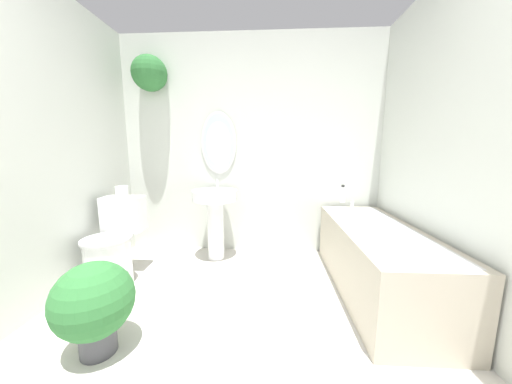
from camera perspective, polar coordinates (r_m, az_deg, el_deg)
name	(u,v)px	position (r m, az deg, el deg)	size (l,w,h in m)	color
wall_back	(241,140)	(2.93, -3.43, 11.55)	(2.96, 0.36, 2.40)	silver
wall_left	(22,144)	(2.36, -42.37, 7.84)	(0.06, 2.59, 2.40)	silver
wall_right	(472,144)	(2.07, 40.19, 8.22)	(0.06, 2.59, 2.40)	silver
toilet	(113,247)	(2.64, -29.14, -10.61)	(0.40, 0.58, 0.73)	white
pedestal_sink	(215,211)	(2.76, -9.05, -4.17)	(0.47, 0.47, 0.85)	white
bathtub	(376,258)	(2.40, 25.10, -13.07)	(0.61, 1.58, 0.62)	#B2A893
shampoo_bottle	(343,194)	(2.84, 18.67, -0.47)	(0.06, 0.06, 0.18)	white
potted_plant	(94,303)	(1.82, -32.29, -20.05)	(0.43, 0.43, 0.54)	#47474C
toilet_paper_roll	(122,192)	(2.70, -27.65, 0.09)	(0.11, 0.11, 0.10)	white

